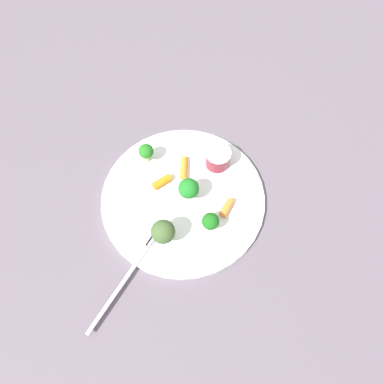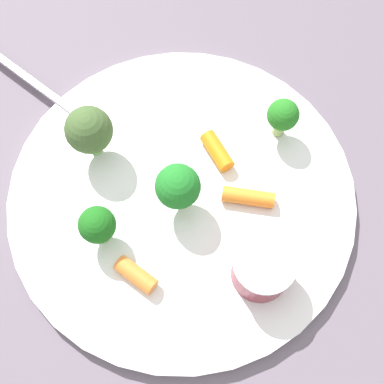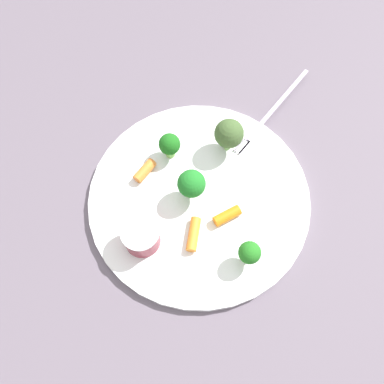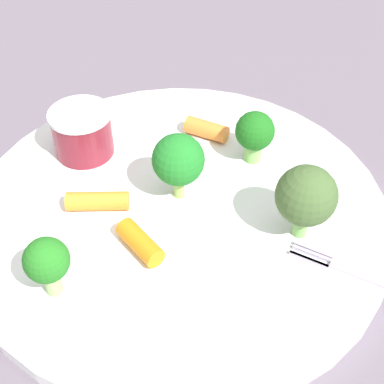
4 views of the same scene
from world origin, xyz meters
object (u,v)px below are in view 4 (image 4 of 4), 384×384
at_px(broccoli_floret_2, 306,197).
at_px(carrot_stick_2, 98,201).
at_px(carrot_stick_1, 144,244).
at_px(broccoli_floret_3, 47,262).
at_px(plate, 178,211).
at_px(carrot_stick_0, 207,129).
at_px(broccoli_floret_1, 255,133).
at_px(sauce_cup, 82,132).
at_px(broccoli_floret_0, 178,160).

xyz_separation_m(broccoli_floret_2, carrot_stick_2, (-0.14, -0.05, -0.03)).
relative_size(broccoli_floret_2, carrot_stick_1, 1.52).
height_order(broccoli_floret_2, carrot_stick_1, broccoli_floret_2).
bearing_deg(broccoli_floret_3, carrot_stick_2, 106.19).
relative_size(plate, broccoli_floret_3, 6.92).
height_order(carrot_stick_0, carrot_stick_2, same).
bearing_deg(broccoli_floret_1, sauce_cup, -153.47).
relative_size(broccoli_floret_0, broccoli_floret_3, 1.21).
relative_size(plate, sauce_cup, 6.26).
bearing_deg(sauce_cup, carrot_stick_2, -43.33).
distance_m(broccoli_floret_1, carrot_stick_0, 0.05).
bearing_deg(carrot_stick_2, broccoli_floret_1, 55.80).
distance_m(broccoli_floret_2, carrot_stick_1, 0.11).
distance_m(broccoli_floret_2, broccoli_floret_3, 0.17).
height_order(broccoli_floret_0, carrot_stick_2, broccoli_floret_0).
distance_m(plate, carrot_stick_2, 0.06).
relative_size(broccoli_floret_0, carrot_stick_2, 1.20).
xyz_separation_m(broccoli_floret_2, carrot_stick_1, (-0.09, -0.07, -0.03)).
bearing_deg(broccoli_floret_0, broccoli_floret_2, 6.58).
distance_m(broccoli_floret_1, carrot_stick_1, 0.13).
bearing_deg(broccoli_floret_2, carrot_stick_0, 150.65).
xyz_separation_m(sauce_cup, carrot_stick_0, (0.08, 0.07, -0.01)).
height_order(sauce_cup, broccoli_floret_2, broccoli_floret_2).
bearing_deg(plate, broccoli_floret_2, 13.16).
relative_size(broccoli_floret_1, broccoli_floret_3, 0.98).
bearing_deg(broccoli_floret_2, plate, -166.84).
bearing_deg(carrot_stick_2, carrot_stick_1, -17.95).
relative_size(broccoli_floret_0, broccoli_floret_1, 1.23).
bearing_deg(carrot_stick_0, broccoli_floret_0, -76.38).
bearing_deg(broccoli_floret_0, carrot_stick_0, 103.62).
bearing_deg(carrot_stick_1, sauce_cup, 148.10).
xyz_separation_m(sauce_cup, carrot_stick_2, (0.05, -0.05, -0.01)).
bearing_deg(carrot_stick_0, plate, -74.50).
distance_m(broccoli_floret_0, carrot_stick_2, 0.07).
bearing_deg(carrot_stick_0, broccoli_floret_3, -91.59).
bearing_deg(carrot_stick_1, broccoli_floret_0, 98.55).
bearing_deg(sauce_cup, plate, -8.40).
bearing_deg(carrot_stick_1, carrot_stick_0, 101.38).
relative_size(sauce_cup, broccoli_floret_0, 0.91).
distance_m(broccoli_floret_3, carrot_stick_0, 0.19).
bearing_deg(broccoli_floret_1, carrot_stick_2, -124.20).
bearing_deg(carrot_stick_1, plate, 94.19).
height_order(broccoli_floret_0, broccoli_floret_3, broccoli_floret_0).
bearing_deg(broccoli_floret_0, broccoli_floret_3, -101.25).
xyz_separation_m(carrot_stick_0, carrot_stick_1, (0.03, -0.13, 0.00)).
relative_size(broccoli_floret_0, carrot_stick_0, 1.50).
distance_m(sauce_cup, broccoli_floret_1, 0.14).
height_order(plate, sauce_cup, sauce_cup).
bearing_deg(broccoli_floret_3, carrot_stick_0, 88.41).
height_order(carrot_stick_0, carrot_stick_1, same).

